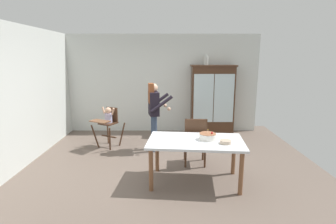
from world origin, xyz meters
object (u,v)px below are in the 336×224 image
(dining_chair_far_side, at_px, (196,138))
(adult_person, at_px, (155,109))
(dining_table, at_px, (196,145))
(birthday_cake, at_px, (208,136))
(high_chair_with_toddler, at_px, (109,120))
(china_cabinet, at_px, (213,100))
(serving_bowl, at_px, (226,142))
(ceramic_vase, at_px, (206,60))

(dining_chair_far_side, bearing_deg, adult_person, -44.85)
(dining_table, distance_m, birthday_cake, 0.25)
(high_chair_with_toddler, relative_size, dining_table, 0.58)
(high_chair_with_toddler, distance_m, adult_person, 1.16)
(china_cabinet, height_order, dining_table, china_cabinet)
(dining_table, xyz_separation_m, dining_chair_far_side, (0.07, 0.68, -0.09))
(high_chair_with_toddler, bearing_deg, china_cabinet, 51.86)
(serving_bowl, height_order, dining_chair_far_side, dining_chair_far_side)
(china_cabinet, xyz_separation_m, birthday_cake, (-0.55, -2.90, -0.15))
(china_cabinet, bearing_deg, dining_chair_far_side, -106.89)
(china_cabinet, relative_size, dining_table, 1.14)
(high_chair_with_toddler, height_order, dining_table, high_chair_with_toddler)
(high_chair_with_toddler, xyz_separation_m, adult_person, (1.09, -0.24, 0.31))
(china_cabinet, height_order, high_chair_with_toddler, china_cabinet)
(ceramic_vase, relative_size, serving_bowl, 1.50)
(high_chair_with_toddler, bearing_deg, adult_person, 15.79)
(china_cabinet, relative_size, high_chair_with_toddler, 1.98)
(adult_person, bearing_deg, dining_chair_far_side, -148.72)
(high_chair_with_toddler, xyz_separation_m, dining_table, (1.85, -1.79, -0.00))
(china_cabinet, xyz_separation_m, dining_chair_far_side, (-0.69, -2.26, -0.39))
(ceramic_vase, xyz_separation_m, dining_chair_far_side, (-0.48, -2.26, -1.44))
(adult_person, height_order, birthday_cake, adult_person)
(high_chair_with_toddler, height_order, birthday_cake, high_chair_with_toddler)
(birthday_cake, relative_size, serving_bowl, 1.56)
(adult_person, xyz_separation_m, birthday_cake, (0.97, -1.52, -0.17))
(dining_chair_far_side, bearing_deg, serving_bowl, 116.29)
(high_chair_with_toddler, relative_size, adult_person, 0.62)
(china_cabinet, height_order, serving_bowl, china_cabinet)
(adult_person, height_order, serving_bowl, adult_person)
(china_cabinet, bearing_deg, serving_bowl, -95.43)
(ceramic_vase, height_order, serving_bowl, ceramic_vase)
(china_cabinet, bearing_deg, ceramic_vase, 178.97)
(dining_table, xyz_separation_m, birthday_cake, (0.20, 0.04, 0.14))
(ceramic_vase, height_order, birthday_cake, ceramic_vase)
(dining_chair_far_side, bearing_deg, china_cabinet, -105.31)
(china_cabinet, distance_m, adult_person, 2.05)
(dining_table, bearing_deg, adult_person, 116.24)
(ceramic_vase, xyz_separation_m, adult_person, (-1.31, -1.39, -1.03))
(dining_table, height_order, serving_bowl, serving_bowl)
(china_cabinet, distance_m, serving_bowl, 3.13)
(birthday_cake, distance_m, dining_chair_far_side, 0.70)
(birthday_cake, bearing_deg, high_chair_with_toddler, 139.50)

